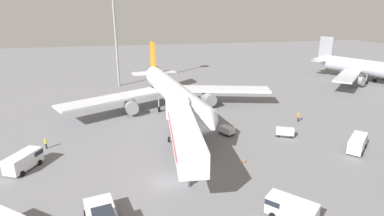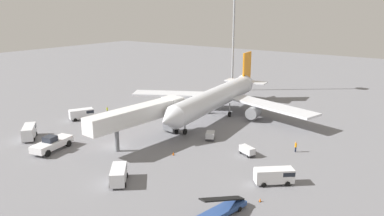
% 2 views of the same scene
% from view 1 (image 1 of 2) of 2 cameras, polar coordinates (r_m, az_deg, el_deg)
% --- Properties ---
extents(ground_plane, '(300.00, 300.00, 0.00)m').
position_cam_1_polar(ground_plane, '(37.67, -4.32, -13.50)').
color(ground_plane, slate).
extents(airplane_at_gate, '(43.42, 43.55, 12.20)m').
position_cam_1_polar(airplane_at_gate, '(60.74, -3.84, 3.15)').
color(airplane_at_gate, silver).
rests_on(airplane_at_gate, ground).
extents(jet_bridge, '(4.91, 20.52, 6.76)m').
position_cam_1_polar(jet_bridge, '(39.66, -1.82, -3.65)').
color(jet_bridge, silver).
rests_on(jet_bridge, ground).
extents(service_van_far_right, '(4.04, 5.29, 2.19)m').
position_cam_1_polar(service_van_far_right, '(45.12, -28.79, -8.47)').
color(service_van_far_right, white).
rests_on(service_van_far_right, ground).
extents(service_van_mid_right, '(5.13, 4.82, 2.17)m').
position_cam_1_polar(service_van_mid_right, '(50.67, 28.49, -5.64)').
color(service_van_mid_right, white).
rests_on(service_van_mid_right, ground).
extents(service_van_rear_left, '(4.58, 4.87, 2.13)m').
position_cam_1_polar(service_van_rear_left, '(32.65, 17.82, -17.31)').
color(service_van_rear_left, white).
rests_on(service_van_rear_left, ground).
extents(baggage_cart_rear_right, '(3.05, 2.28, 1.44)m').
position_cam_1_polar(baggage_cart_rear_right, '(51.63, 16.90, -4.27)').
color(baggage_cart_rear_right, '#38383D').
rests_on(baggage_cart_rear_right, ground).
extents(baggage_cart_mid_center, '(2.39, 2.76, 1.38)m').
position_cam_1_polar(baggage_cart_mid_center, '(50.50, 6.53, -4.12)').
color(baggage_cart_mid_center, '#38383D').
rests_on(baggage_cart_mid_center, ground).
extents(ground_crew_worker_foreground, '(0.38, 0.38, 1.80)m').
position_cam_1_polar(ground_crew_worker_foreground, '(59.15, 19.21, -1.52)').
color(ground_crew_worker_foreground, '#1E2333').
rests_on(ground_crew_worker_foreground, ground).
extents(ground_crew_worker_midground, '(0.37, 0.37, 1.68)m').
position_cam_1_polar(ground_crew_worker_midground, '(50.07, -25.58, -5.91)').
color(ground_crew_worker_midground, '#1E2333').
rests_on(ground_crew_worker_midground, ground).
extents(safety_cone_alpha, '(0.37, 0.37, 0.57)m').
position_cam_1_polar(safety_cone_alpha, '(42.21, 9.74, -9.61)').
color(safety_cone_alpha, black).
rests_on(safety_cone_alpha, ground).
extents(airplane_background, '(36.93, 38.33, 11.73)m').
position_cam_1_polar(airplane_background, '(97.85, 30.85, 6.25)').
color(airplane_background, '#B7BCC6').
rests_on(airplane_background, ground).
extents(apron_light_mast, '(2.40, 2.40, 29.50)m').
position_cam_1_polar(apron_light_mast, '(82.74, -14.41, 17.65)').
color(apron_light_mast, '#93969B').
rests_on(apron_light_mast, ground).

